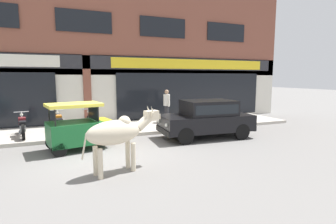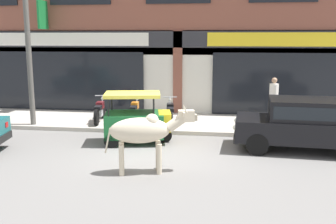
{
  "view_description": "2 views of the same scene",
  "coord_description": "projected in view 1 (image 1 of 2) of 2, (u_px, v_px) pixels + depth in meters",
  "views": [
    {
      "loc": [
        -1.26,
        -7.72,
        2.35
      ],
      "look_at": [
        2.38,
        1.0,
        1.08
      ],
      "focal_mm": 28.0,
      "sensor_mm": 36.0,
      "label": 1
    },
    {
      "loc": [
        1.79,
        -10.13,
        3.13
      ],
      "look_at": [
        0.22,
        1.0,
        0.99
      ],
      "focal_mm": 42.0,
      "sensor_mm": 36.0,
      "label": 2
    }
  ],
  "objects": [
    {
      "name": "car_1",
      "position": [
        207.0,
        117.0,
        10.14
      ],
      "size": [
        3.7,
        1.83,
        1.46
      ],
      "color": "black",
      "rests_on": "ground"
    },
    {
      "name": "shop_building",
      "position": [
        85.0,
        45.0,
        12.49
      ],
      "size": [
        23.0,
        1.4,
        8.17
      ],
      "color": "brown",
      "rests_on": "ground"
    },
    {
      "name": "pedestrian",
      "position": [
        167.0,
        102.0,
        12.82
      ],
      "size": [
        0.32,
        0.5,
        1.6
      ],
      "color": "#2D2D33",
      "rests_on": "sidewalk"
    },
    {
      "name": "auto_rickshaw",
      "position": [
        79.0,
        129.0,
        8.5
      ],
      "size": [
        2.11,
        1.47,
        1.52
      ],
      "color": "black",
      "rests_on": "ground"
    },
    {
      "name": "ground_plane",
      "position": [
        108.0,
        156.0,
        7.86
      ],
      "size": [
        90.0,
        90.0,
        0.0
      ],
      "primitive_type": "plane",
      "color": "slate"
    },
    {
      "name": "motorcycle_1",
      "position": [
        59.0,
        123.0,
        10.38
      ],
      "size": [
        0.52,
        1.81,
        0.88
      ],
      "color": "black",
      "rests_on": "sidewalk"
    },
    {
      "name": "motorcycle_0",
      "position": [
        23.0,
        126.0,
        9.8
      ],
      "size": [
        0.52,
        1.81,
        0.88
      ],
      "color": "black",
      "rests_on": "sidewalk"
    },
    {
      "name": "motorcycle_2",
      "position": [
        93.0,
        122.0,
        10.77
      ],
      "size": [
        0.55,
        1.8,
        0.88
      ],
      "color": "black",
      "rests_on": "sidewalk"
    },
    {
      "name": "sidewalk",
      "position": [
        93.0,
        130.0,
        11.31
      ],
      "size": [
        19.0,
        3.17,
        0.13
      ],
      "primitive_type": "cube",
      "color": "#B7AFA3",
      "rests_on": "ground"
    },
    {
      "name": "cow",
      "position": [
        118.0,
        133.0,
        6.38
      ],
      "size": [
        2.11,
        0.9,
        1.61
      ],
      "color": "beige",
      "rests_on": "ground"
    }
  ]
}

